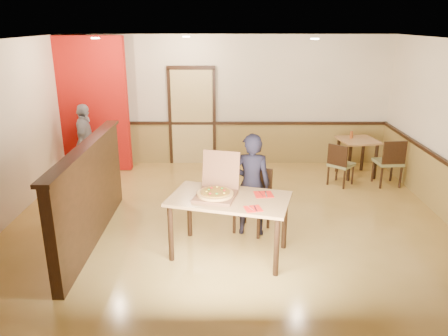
# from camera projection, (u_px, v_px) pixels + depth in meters

# --- Properties ---
(floor) EXTENTS (7.00, 7.00, 0.00)m
(floor) POSITION_uv_depth(u_px,v_px,m) (230.00, 233.00, 6.64)
(floor) COLOR tan
(floor) RESTS_ON ground
(ceiling) EXTENTS (7.00, 7.00, 0.00)m
(ceiling) POSITION_uv_depth(u_px,v_px,m) (231.00, 42.00, 5.74)
(ceiling) COLOR black
(ceiling) RESTS_ON wall_back
(wall_back) EXTENTS (7.00, 0.00, 7.00)m
(wall_back) POSITION_uv_depth(u_px,v_px,m) (229.00, 101.00, 9.51)
(wall_back) COLOR beige
(wall_back) RESTS_ON floor
(wainscot_back) EXTENTS (7.00, 0.04, 0.90)m
(wainscot_back) POSITION_uv_depth(u_px,v_px,m) (228.00, 143.00, 9.78)
(wainscot_back) COLOR olive
(wainscot_back) RESTS_ON floor
(chair_rail_back) EXTENTS (7.00, 0.06, 0.06)m
(chair_rail_back) POSITION_uv_depth(u_px,v_px,m) (229.00, 123.00, 9.61)
(chair_rail_back) COLOR black
(chair_rail_back) RESTS_ON wall_back
(back_door) EXTENTS (0.90, 0.06, 2.10)m
(back_door) POSITION_uv_depth(u_px,v_px,m) (192.00, 117.00, 9.58)
(back_door) COLOR tan
(back_door) RESTS_ON wall_back
(booth_partition) EXTENTS (0.20, 3.10, 1.44)m
(booth_partition) POSITION_uv_depth(u_px,v_px,m) (90.00, 193.00, 6.22)
(booth_partition) COLOR black
(booth_partition) RESTS_ON floor
(red_accent_panel) EXTENTS (1.60, 0.20, 2.78)m
(red_accent_panel) POSITION_uv_depth(u_px,v_px,m) (89.00, 105.00, 9.04)
(red_accent_panel) COLOR #A9120C
(red_accent_panel) RESTS_ON floor
(spot_a) EXTENTS (0.14, 0.14, 0.02)m
(spot_a) POSITION_uv_depth(u_px,v_px,m) (95.00, 38.00, 7.46)
(spot_a) COLOR #FFE3B2
(spot_a) RESTS_ON ceiling
(spot_b) EXTENTS (0.14, 0.14, 0.02)m
(spot_b) POSITION_uv_depth(u_px,v_px,m) (186.00, 37.00, 8.12)
(spot_b) COLOR #FFE3B2
(spot_b) RESTS_ON ceiling
(spot_c) EXTENTS (0.14, 0.14, 0.02)m
(spot_c) POSITION_uv_depth(u_px,v_px,m) (315.00, 39.00, 7.17)
(spot_c) COLOR #FFE3B2
(spot_c) RESTS_ON ceiling
(main_table) EXTENTS (1.75, 1.27, 0.84)m
(main_table) POSITION_uv_depth(u_px,v_px,m) (229.00, 205.00, 5.82)
(main_table) COLOR #AE7E49
(main_table) RESTS_ON floor
(diner_chair) EXTENTS (0.64, 0.64, 0.96)m
(diner_chair) POSITION_uv_depth(u_px,v_px,m) (254.00, 197.00, 6.61)
(diner_chair) COLOR olive
(diner_chair) RESTS_ON floor
(side_chair_left) EXTENTS (0.59, 0.59, 0.84)m
(side_chair_left) POSITION_uv_depth(u_px,v_px,m) (340.00, 163.00, 8.41)
(side_chair_left) COLOR olive
(side_chair_left) RESTS_ON floor
(side_chair_right) EXTENTS (0.51, 0.51, 0.94)m
(side_chair_right) POSITION_uv_depth(u_px,v_px,m) (390.00, 161.00, 8.37)
(side_chair_right) COLOR olive
(side_chair_right) RESTS_ON floor
(side_table) EXTENTS (0.83, 0.83, 0.77)m
(side_table) POSITION_uv_depth(u_px,v_px,m) (357.00, 148.00, 8.93)
(side_table) COLOR #AE7E49
(side_table) RESTS_ON floor
(diner) EXTENTS (0.59, 0.41, 1.56)m
(diner) POSITION_uv_depth(u_px,v_px,m) (251.00, 185.00, 6.40)
(diner) COLOR black
(diner) RESTS_ON floor
(passerby) EXTENTS (0.47, 0.92, 1.51)m
(passerby) POSITION_uv_depth(u_px,v_px,m) (85.00, 141.00, 8.79)
(passerby) COLOR gray
(passerby) RESTS_ON floor
(pizza_box) EXTENTS (0.65, 0.72, 0.55)m
(pizza_box) POSITION_uv_depth(u_px,v_px,m) (216.00, 191.00, 5.81)
(pizza_box) COLOR brown
(pizza_box) RESTS_ON main_table
(pizza) EXTENTS (0.52, 0.52, 0.03)m
(pizza) POSITION_uv_depth(u_px,v_px,m) (215.00, 194.00, 5.76)
(pizza) COLOR tan
(pizza) RESTS_ON pizza_box
(napkin_near) EXTENTS (0.25, 0.25, 0.01)m
(napkin_near) POSITION_uv_depth(u_px,v_px,m) (253.00, 209.00, 5.43)
(napkin_near) COLOR red
(napkin_near) RESTS_ON main_table
(napkin_far) EXTENTS (0.27, 0.27, 0.01)m
(napkin_far) POSITION_uv_depth(u_px,v_px,m) (264.00, 194.00, 5.88)
(napkin_far) COLOR red
(napkin_far) RESTS_ON main_table
(condiment) EXTENTS (0.06, 0.06, 0.15)m
(condiment) POSITION_uv_depth(u_px,v_px,m) (351.00, 135.00, 8.93)
(condiment) COLOR #93441A
(condiment) RESTS_ON side_table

